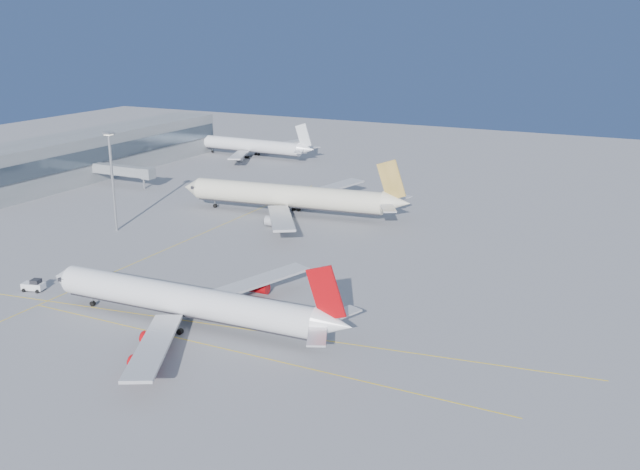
{
  "coord_description": "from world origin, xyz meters",
  "views": [
    {
      "loc": [
        63.28,
        -102.16,
        51.37
      ],
      "look_at": [
        -2.42,
        30.12,
        7.0
      ],
      "focal_mm": 40.0,
      "sensor_mm": 36.0,
      "label": 1
    }
  ],
  "objects_px": {
    "airliner_third": "(253,146)",
    "airliner_virgin": "(190,302)",
    "light_mast": "(112,173)",
    "airliner_etihad": "(292,196)",
    "pushback_tug": "(34,285)"
  },
  "relations": [
    {
      "from": "airliner_third",
      "to": "airliner_virgin",
      "type": "bearing_deg",
      "value": -60.32
    },
    {
      "from": "pushback_tug",
      "to": "light_mast",
      "type": "bearing_deg",
      "value": 95.39
    },
    {
      "from": "airliner_etihad",
      "to": "light_mast",
      "type": "height_order",
      "value": "light_mast"
    },
    {
      "from": "airliner_virgin",
      "to": "airliner_third",
      "type": "distance_m",
      "value": 162.87
    },
    {
      "from": "airliner_etihad",
      "to": "pushback_tug",
      "type": "height_order",
      "value": "airliner_etihad"
    },
    {
      "from": "airliner_virgin",
      "to": "airliner_etihad",
      "type": "height_order",
      "value": "airliner_etihad"
    },
    {
      "from": "light_mast",
      "to": "airliner_virgin",
      "type": "bearing_deg",
      "value": -37.29
    },
    {
      "from": "airliner_third",
      "to": "light_mast",
      "type": "relative_size",
      "value": 2.19
    },
    {
      "from": "airliner_third",
      "to": "light_mast",
      "type": "bearing_deg",
      "value": -75.67
    },
    {
      "from": "pushback_tug",
      "to": "airliner_virgin",
      "type": "bearing_deg",
      "value": -14.9
    },
    {
      "from": "airliner_etihad",
      "to": "airliner_virgin",
      "type": "bearing_deg",
      "value": -81.61
    },
    {
      "from": "airliner_virgin",
      "to": "light_mast",
      "type": "relative_size",
      "value": 2.43
    },
    {
      "from": "airliner_virgin",
      "to": "light_mast",
      "type": "distance_m",
      "value": 67.51
    },
    {
      "from": "airliner_third",
      "to": "airliner_etihad",
      "type": "bearing_deg",
      "value": -49.62
    },
    {
      "from": "airliner_virgin",
      "to": "pushback_tug",
      "type": "xyz_separation_m",
      "value": [
        -38.29,
        0.1,
        -3.44
      ]
    }
  ]
}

